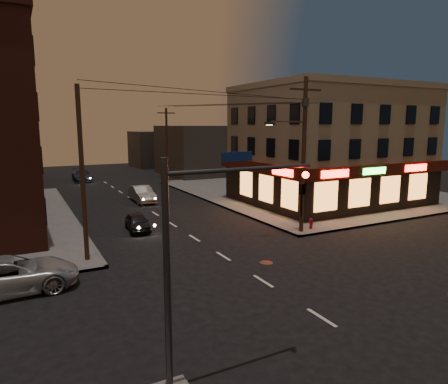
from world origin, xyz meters
TOP-DOWN VIEW (x-y plane):
  - ground at (0.00, 0.00)m, footprint 120.00×120.00m
  - sidewalk_ne at (18.00, 19.00)m, footprint 24.00×28.00m
  - pizza_building at (15.93, 13.43)m, footprint 15.85×12.85m
  - bg_building_ne_a at (14.00, 38.00)m, footprint 10.00×12.00m
  - bg_building_ne_b at (12.00, 52.00)m, footprint 8.00×8.00m
  - utility_pole_main at (6.68, 5.80)m, footprint 4.20×0.44m
  - utility_pole_far at (6.80, 32.00)m, footprint 0.26×0.26m
  - utility_pole_west at (-6.80, 6.50)m, footprint 0.24×0.24m
  - traffic_signal at (-5.57, -5.60)m, footprint 4.49×0.32m
  - suv_cross at (-10.39, 4.00)m, footprint 5.75×2.80m
  - sedan_near at (-2.71, 11.53)m, footprint 1.71×3.58m
  - sedan_mid at (0.50, 21.48)m, footprint 1.63×4.60m
  - sedan_far at (-2.39, 38.78)m, footprint 2.30×5.30m
  - fire_hydrant at (7.80, 6.00)m, footprint 0.33×0.33m

SIDE VIEW (x-z plane):
  - ground at x=0.00m, z-range 0.00..0.00m
  - sidewalk_ne at x=18.00m, z-range 0.00..0.15m
  - fire_hydrant at x=7.80m, z-range 0.18..0.91m
  - sedan_near at x=-2.71m, z-range 0.00..1.18m
  - sedan_mid at x=0.50m, z-range 0.00..1.51m
  - sedan_far at x=-2.39m, z-range 0.00..1.52m
  - suv_cross at x=-10.39m, z-range 0.00..1.57m
  - bg_building_ne_b at x=12.00m, z-range 0.00..6.00m
  - bg_building_ne_a at x=14.00m, z-range 0.00..7.00m
  - traffic_signal at x=-5.57m, z-range 0.92..7.39m
  - utility_pole_far at x=6.80m, z-range 0.15..9.15m
  - utility_pole_west at x=-6.80m, z-range 0.15..9.15m
  - pizza_building at x=15.93m, z-range 0.10..10.60m
  - utility_pole_main at x=6.68m, z-range 0.76..10.76m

